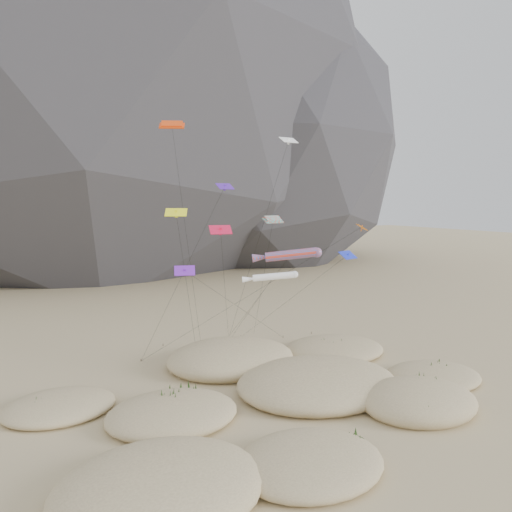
{
  "coord_description": "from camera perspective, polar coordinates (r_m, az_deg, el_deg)",
  "views": [
    {
      "loc": [
        -25.95,
        -36.65,
        19.77
      ],
      "look_at": [
        0.84,
        12.0,
        13.43
      ],
      "focal_mm": 35.0,
      "sensor_mm": 36.0,
      "label": 1
    }
  ],
  "objects": [
    {
      "name": "ground",
      "position": [
        49.06,
        6.19,
        -17.29
      ],
      "size": [
        500.0,
        500.0,
        0.0
      ],
      "primitive_type": "plane",
      "color": "#CCB789",
      "rests_on": "ground"
    },
    {
      "name": "delta_kites",
      "position": [
        54.58,
        0.78,
        3.98
      ],
      "size": [
        26.35,
        21.35,
        27.28
      ],
      "color": "orange",
      "rests_on": "ground"
    },
    {
      "name": "dunes",
      "position": [
        51.34,
        2.34,
        -15.28
      ],
      "size": [
        47.78,
        35.07,
        3.89
      ],
      "color": "#CCB789",
      "rests_on": "ground"
    },
    {
      "name": "rock_headland",
      "position": [
        167.28,
        -17.86,
        24.65
      ],
      "size": [
        226.37,
        148.64,
        177.5
      ],
      "color": "black",
      "rests_on": "ground"
    },
    {
      "name": "white_tube_kite",
      "position": [
        54.43,
        1.77,
        -2.39
      ],
      "size": [
        5.87,
        13.03,
        11.97
      ],
      "color": "white",
      "rests_on": "ground"
    },
    {
      "name": "kite_stakes",
      "position": [
        69.55,
        -3.49,
        -9.89
      ],
      "size": [
        25.62,
        5.95,
        0.3
      ],
      "color": "#3F2D1E",
      "rests_on": "ground"
    },
    {
      "name": "orange_parafoil",
      "position": [
        58.0,
        -9.55,
        14.25
      ],
      "size": [
        7.82,
        8.89,
        28.5
      ],
      "color": "red",
      "rests_on": "ground"
    },
    {
      "name": "multi_parafoil",
      "position": [
        56.13,
        1.93,
        3.97
      ],
      "size": [
        7.05,
        15.82,
        17.96
      ],
      "color": "#FE291A",
      "rests_on": "ground"
    },
    {
      "name": "dune_grass",
      "position": [
        51.47,
        2.86,
        -15.09
      ],
      "size": [
        42.5,
        27.28,
        1.47
      ],
      "color": "black",
      "rests_on": "ground"
    },
    {
      "name": "rainbow_tube_kite",
      "position": [
        59.38,
        3.75,
        0.12
      ],
      "size": [
        7.7,
        16.01,
        14.11
      ],
      "color": "#FC3B1A",
      "rests_on": "ground"
    }
  ]
}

